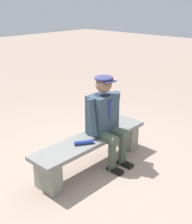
{
  "coord_description": "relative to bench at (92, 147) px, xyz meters",
  "views": [
    {
      "loc": [
        2.65,
        2.57,
        2.24
      ],
      "look_at": [
        -0.09,
        0.0,
        0.81
      ],
      "focal_mm": 47.19,
      "sensor_mm": 36.0,
      "label": 1
    }
  ],
  "objects": [
    {
      "name": "ground_plane",
      "position": [
        0.0,
        0.0,
        -0.31
      ],
      "size": [
        30.0,
        30.0,
        0.0
      ],
      "primitive_type": "plane",
      "color": "gray"
    },
    {
      "name": "bench",
      "position": [
        0.0,
        0.0,
        0.0
      ],
      "size": [
        1.89,
        0.44,
        0.46
      ],
      "color": "slate",
      "rests_on": "ground"
    },
    {
      "name": "rolled_magazine",
      "position": [
        0.23,
        0.08,
        0.18
      ],
      "size": [
        0.25,
        0.18,
        0.06
      ],
      "primitive_type": "cylinder",
      "rotation": [
        0.0,
        1.57,
        -0.55
      ],
      "color": "navy",
      "rests_on": "bench"
    },
    {
      "name": "seated_man",
      "position": [
        -0.22,
        0.06,
        0.41
      ],
      "size": [
        0.58,
        0.6,
        1.3
      ],
      "color": "#314552",
      "rests_on": "ground"
    }
  ]
}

